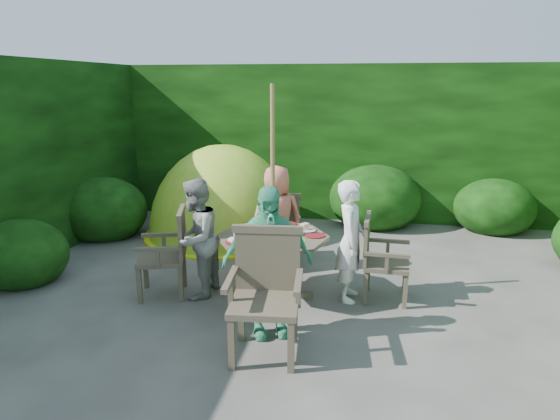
% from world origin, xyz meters
% --- Properties ---
extents(ground, '(60.00, 60.00, 0.00)m').
position_xyz_m(ground, '(0.00, 0.00, 0.00)').
color(ground, '#474440').
rests_on(ground, ground).
extents(hedge_enclosure, '(9.00, 9.00, 2.50)m').
position_xyz_m(hedge_enclosure, '(0.00, 1.33, 1.25)').
color(hedge_enclosure, black).
rests_on(hedge_enclosure, ground).
extents(patio_table, '(1.32, 1.32, 0.81)m').
position_xyz_m(patio_table, '(-0.44, 0.30, 0.57)').
color(patio_table, '#3F3629').
rests_on(patio_table, ground).
extents(parasol_pole, '(0.05, 0.05, 2.20)m').
position_xyz_m(parasol_pole, '(-0.44, 0.30, 1.10)').
color(parasol_pole, olive).
rests_on(parasol_pole, ground).
extents(garden_chair_right, '(0.48, 0.53, 0.85)m').
position_xyz_m(garden_chair_right, '(0.65, 0.46, 0.45)').
color(garden_chair_right, '#3F3629').
rests_on(garden_chair_right, ground).
extents(garden_chair_left, '(0.61, 0.65, 0.90)m').
position_xyz_m(garden_chair_left, '(-1.54, 0.16, 0.48)').
color(garden_chair_left, '#3F3629').
rests_on(garden_chair_left, ground).
extents(garden_chair_back, '(0.62, 0.58, 0.87)m').
position_xyz_m(garden_chair_back, '(-0.58, 1.39, 0.46)').
color(garden_chair_back, '#3F3629').
rests_on(garden_chair_back, ground).
extents(garden_chair_front, '(0.65, 0.59, 1.01)m').
position_xyz_m(garden_chair_front, '(-0.29, -0.78, 0.54)').
color(garden_chair_front, '#3F3629').
rests_on(garden_chair_front, ground).
extents(child_right, '(0.31, 0.47, 1.27)m').
position_xyz_m(child_right, '(0.35, 0.41, 0.63)').
color(child_right, white).
rests_on(child_right, ground).
extents(child_left, '(0.52, 0.64, 1.26)m').
position_xyz_m(child_left, '(-1.24, 0.19, 0.63)').
color(child_left, gray).
rests_on(child_left, ground).
extents(child_back, '(0.73, 0.62, 1.28)m').
position_xyz_m(child_back, '(-0.55, 1.09, 0.64)').
color(child_back, '#D46E57').
rests_on(child_back, ground).
extents(child_front, '(0.87, 0.61, 1.37)m').
position_xyz_m(child_front, '(-0.33, -0.50, 0.68)').
color(child_front, '#50BA8F').
rests_on(child_front, ground).
extents(dome_tent, '(2.35, 2.35, 2.69)m').
position_xyz_m(dome_tent, '(-1.62, 2.38, 0.00)').
color(dome_tent, '#81BD24').
rests_on(dome_tent, ground).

